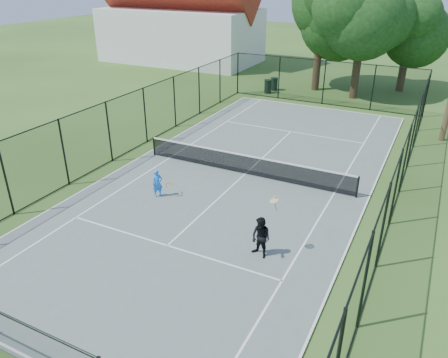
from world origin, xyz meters
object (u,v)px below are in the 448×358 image
at_px(player_black, 261,237).
at_px(tennis_net, 245,164).
at_px(trash_bin_left, 268,86).
at_px(trash_bin_right, 274,84).
at_px(player_blue, 158,183).

bearing_deg(player_black, tennis_net, 118.78).
bearing_deg(player_black, trash_bin_left, 110.98).
distance_m(trash_bin_left, trash_bin_right, 1.00).
relative_size(trash_bin_left, trash_bin_right, 1.03).
relative_size(tennis_net, trash_bin_right, 10.27).
bearing_deg(tennis_net, player_blue, -122.93).
relative_size(tennis_net, player_blue, 8.60).
distance_m(player_blue, player_black, 5.69).
relative_size(player_blue, player_black, 0.57).
xyz_separation_m(trash_bin_right, player_black, (7.39, -20.57, 0.28)).
xyz_separation_m(tennis_net, trash_bin_right, (-4.36, 15.06, -0.08)).
distance_m(tennis_net, trash_bin_left, 14.76).
relative_size(trash_bin_right, player_blue, 0.84).
xyz_separation_m(trash_bin_right, player_blue, (2.05, -18.62, 0.15)).
relative_size(trash_bin_left, player_blue, 0.86).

